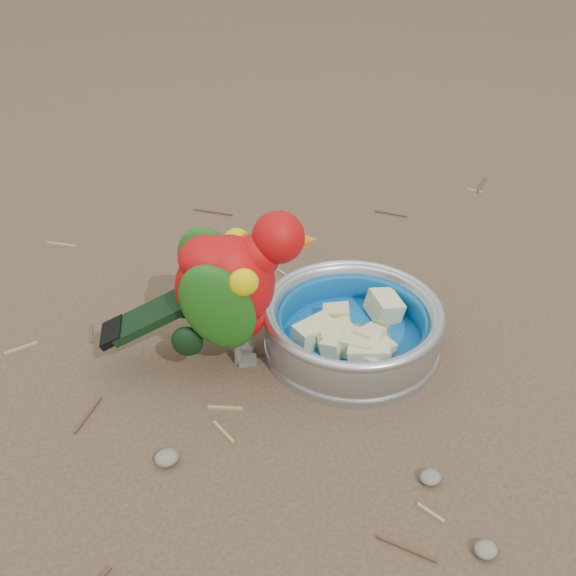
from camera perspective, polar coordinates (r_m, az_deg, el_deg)
name	(u,v)px	position (r m, az deg, el deg)	size (l,w,h in m)	color
ground	(371,354)	(0.77, 7.38, -5.84)	(60.00, 60.00, 0.00)	#4F3B2B
food_bowl	(351,343)	(0.78, 5.62, -4.85)	(0.21, 0.21, 0.02)	#B2B2BA
bowl_wall	(352,323)	(0.76, 5.74, -3.09)	(0.21, 0.21, 0.04)	#B2B2BA
fruit_wedges	(352,327)	(0.76, 5.71, -3.51)	(0.12, 0.12, 0.03)	beige
lory_parrot	(230,295)	(0.71, -5.19, -0.61)	(0.11, 0.22, 0.18)	#B3090C
ground_debris	(335,311)	(0.83, 4.16, -2.09)	(0.90, 0.80, 0.01)	#92834F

